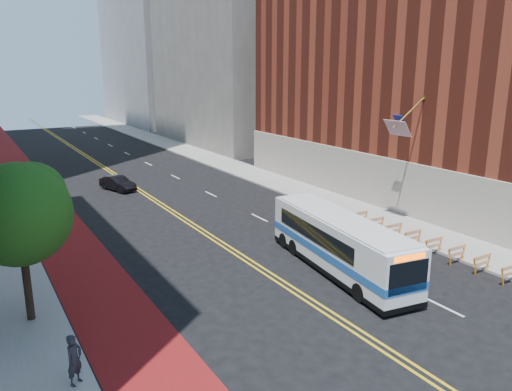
{
  "coord_description": "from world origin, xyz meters",
  "views": [
    {
      "loc": [
        -12.92,
        -15.27,
        10.44
      ],
      "look_at": [
        0.94,
        8.0,
        3.48
      ],
      "focal_mm": 35.0,
      "sensor_mm": 36.0,
      "label": 1
    }
  ],
  "objects_px": {
    "street_tree": "(20,210)",
    "car_b": "(118,183)",
    "car_a": "(33,213)",
    "transit_bus": "(338,242)",
    "car_c": "(12,176)",
    "pedestrian": "(74,360)"
  },
  "relations": [
    {
      "from": "car_b",
      "to": "transit_bus",
      "type": "bearing_deg",
      "value": -96.8
    },
    {
      "from": "transit_bus",
      "to": "car_b",
      "type": "xyz_separation_m",
      "value": [
        -5.01,
        23.66,
        -0.91
      ]
    },
    {
      "from": "transit_bus",
      "to": "pedestrian",
      "type": "bearing_deg",
      "value": -159.1
    },
    {
      "from": "car_a",
      "to": "car_b",
      "type": "xyz_separation_m",
      "value": [
        7.71,
        6.54,
        -0.14
      ]
    },
    {
      "from": "street_tree",
      "to": "transit_bus",
      "type": "distance_m",
      "value": 15.22
    },
    {
      "from": "car_b",
      "to": "pedestrian",
      "type": "xyz_separation_m",
      "value": [
        -9.01,
        -26.98,
        0.41
      ]
    },
    {
      "from": "transit_bus",
      "to": "pedestrian",
      "type": "distance_m",
      "value": 14.42
    },
    {
      "from": "transit_bus",
      "to": "car_b",
      "type": "distance_m",
      "value": 24.2
    },
    {
      "from": "street_tree",
      "to": "pedestrian",
      "type": "distance_m",
      "value": 6.87
    },
    {
      "from": "car_b",
      "to": "car_c",
      "type": "distance_m",
      "value": 10.55
    },
    {
      "from": "car_a",
      "to": "transit_bus",
      "type": "bearing_deg",
      "value": -67.86
    },
    {
      "from": "car_c",
      "to": "car_a",
      "type": "bearing_deg",
      "value": -103.81
    },
    {
      "from": "car_b",
      "to": "pedestrian",
      "type": "relative_size",
      "value": 2.16
    },
    {
      "from": "street_tree",
      "to": "car_b",
      "type": "relative_size",
      "value": 1.74
    },
    {
      "from": "car_a",
      "to": "car_b",
      "type": "relative_size",
      "value": 1.18
    },
    {
      "from": "car_c",
      "to": "pedestrian",
      "type": "bearing_deg",
      "value": -105.99
    },
    {
      "from": "street_tree",
      "to": "car_a",
      "type": "height_order",
      "value": "street_tree"
    },
    {
      "from": "street_tree",
      "to": "car_c",
      "type": "bearing_deg",
      "value": 86.11
    },
    {
      "from": "transit_bus",
      "to": "car_c",
      "type": "height_order",
      "value": "transit_bus"
    },
    {
      "from": "street_tree",
      "to": "car_b",
      "type": "distance_m",
      "value": 23.82
    },
    {
      "from": "street_tree",
      "to": "car_a",
      "type": "relative_size",
      "value": 1.48
    },
    {
      "from": "transit_bus",
      "to": "pedestrian",
      "type": "xyz_separation_m",
      "value": [
        -14.02,
        -3.32,
        -0.51
      ]
    }
  ]
}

